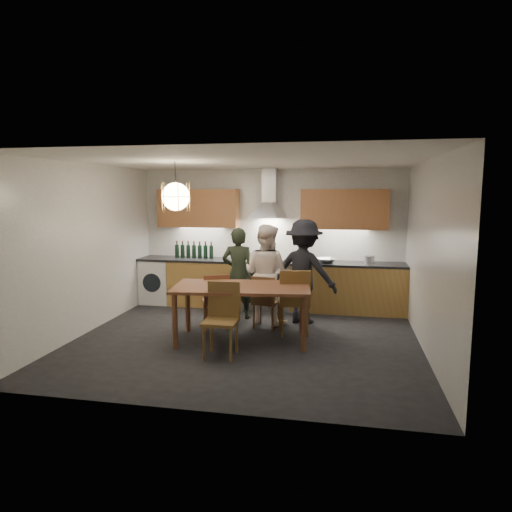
% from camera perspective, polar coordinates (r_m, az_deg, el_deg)
% --- Properties ---
extents(ground, '(5.00, 5.00, 0.00)m').
position_cam_1_polar(ground, '(6.85, -1.29, -10.44)').
color(ground, black).
rests_on(ground, ground).
extents(room_shell, '(5.02, 4.52, 2.61)m').
position_cam_1_polar(room_shell, '(6.51, -1.34, 3.96)').
color(room_shell, white).
rests_on(room_shell, ground).
extents(counter_run, '(5.00, 0.62, 0.90)m').
position_cam_1_polar(counter_run, '(8.58, 1.64, -3.55)').
color(counter_run, tan).
rests_on(counter_run, ground).
extents(range_stove, '(0.90, 0.60, 0.92)m').
position_cam_1_polar(range_stove, '(8.58, 1.48, -3.60)').
color(range_stove, silver).
rests_on(range_stove, ground).
extents(wall_fixtures, '(4.30, 0.54, 1.10)m').
position_cam_1_polar(wall_fixtures, '(8.53, 1.65, 6.02)').
color(wall_fixtures, '#C57F4C').
rests_on(wall_fixtures, ground).
extents(pendant_lamp, '(0.43, 0.43, 0.70)m').
position_cam_1_polar(pendant_lamp, '(6.69, -10.00, 7.32)').
color(pendant_lamp, black).
rests_on(pendant_lamp, ground).
extents(dining_table, '(2.05, 1.20, 0.82)m').
position_cam_1_polar(dining_table, '(6.61, -1.81, -4.56)').
color(dining_table, brown).
rests_on(dining_table, ground).
extents(chair_back_left, '(0.53, 0.53, 0.89)m').
position_cam_1_polar(chair_back_left, '(7.27, -5.01, -5.20)').
color(chair_back_left, brown).
rests_on(chair_back_left, ground).
extents(chair_back_mid, '(0.44, 0.44, 0.85)m').
position_cam_1_polar(chair_back_mid, '(7.28, 1.11, -5.33)').
color(chair_back_mid, brown).
rests_on(chair_back_mid, ground).
extents(chair_back_right, '(0.55, 0.55, 1.02)m').
position_cam_1_polar(chair_back_right, '(6.93, 4.81, -5.24)').
color(chair_back_right, brown).
rests_on(chair_back_right, ground).
extents(chair_front, '(0.45, 0.45, 0.97)m').
position_cam_1_polar(chair_front, '(6.14, -4.26, -7.20)').
color(chair_front, brown).
rests_on(chair_front, ground).
extents(person_left, '(0.58, 0.38, 1.57)m').
position_cam_1_polar(person_left, '(7.84, -2.22, -2.16)').
color(person_left, black).
rests_on(person_left, ground).
extents(person_mid, '(0.97, 0.87, 1.65)m').
position_cam_1_polar(person_mid, '(7.55, 1.23, -2.25)').
color(person_mid, white).
rests_on(person_mid, ground).
extents(person_right, '(1.25, 0.94, 1.72)m').
position_cam_1_polar(person_right, '(7.57, 5.99, -1.96)').
color(person_right, black).
rests_on(person_right, ground).
extents(mixing_bowl, '(0.45, 0.45, 0.09)m').
position_cam_1_polar(mixing_bowl, '(8.33, 8.75, -0.55)').
color(mixing_bowl, silver).
rests_on(mixing_bowl, counter_run).
extents(stock_pot, '(0.20, 0.20, 0.12)m').
position_cam_1_polar(stock_pot, '(8.43, 13.98, -0.45)').
color(stock_pot, '#BBBABE').
rests_on(stock_pot, counter_run).
extents(wine_bottles, '(0.77, 0.08, 0.33)m').
position_cam_1_polar(wine_bottles, '(8.88, -7.76, 0.78)').
color(wine_bottles, black).
rests_on(wine_bottles, counter_run).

